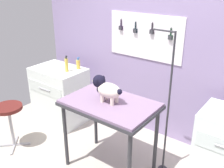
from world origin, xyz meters
TOP-DOWN VIEW (x-y plane):
  - rear_wall_panel at (-0.00, 1.28)m, footprint 4.00×0.11m
  - grooming_table at (0.02, 0.23)m, footprint 1.03×0.67m
  - grooming_arm at (0.55, 0.58)m, footprint 0.30×0.11m
  - dog at (-0.02, 0.22)m, footprint 0.40×0.19m
  - counter_left at (-1.32, 0.68)m, footprint 0.80×0.58m
  - stool at (-1.31, -0.23)m, footprint 0.36×0.36m
  - spray_bottle_tall at (-1.11, 0.67)m, footprint 0.05×0.05m
  - shampoo_bottle at (-1.06, 0.85)m, footprint 0.06×0.06m

SIDE VIEW (x-z plane):
  - counter_left at x=-1.32m, z-range 0.00..0.88m
  - stool at x=-1.31m, z-range 0.20..0.82m
  - grooming_arm at x=0.55m, z-range -0.05..1.63m
  - grooming_table at x=0.02m, z-range 0.36..1.26m
  - shampoo_bottle at x=-1.06m, z-range 0.86..1.04m
  - spray_bottle_tall at x=-1.11m, z-range 0.86..1.10m
  - dog at x=-0.02m, z-range 0.91..1.20m
  - rear_wall_panel at x=0.00m, z-range 0.01..2.31m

